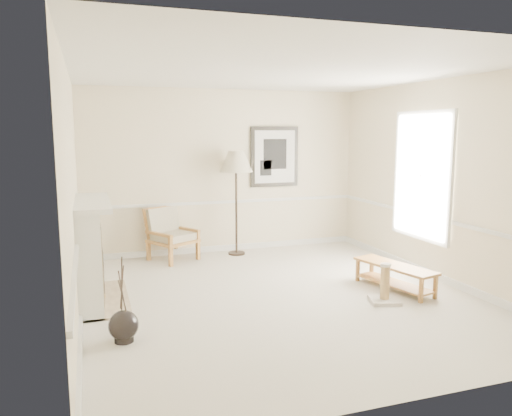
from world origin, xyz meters
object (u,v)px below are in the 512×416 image
(armchair, at_px, (169,232))
(scratching_post, at_px, (385,290))
(floor_vase, at_px, (124,326))
(bench, at_px, (395,273))
(floor_lamp, at_px, (236,164))

(armchair, xyz_separation_m, scratching_post, (2.26, -3.06, -0.32))
(floor_vase, height_order, armchair, floor_vase)
(bench, bearing_deg, scratching_post, -135.89)
(floor_vase, distance_m, scratching_post, 3.25)
(floor_vase, xyz_separation_m, armchair, (0.99, 3.25, 0.31))
(floor_lamp, bearing_deg, armchair, 178.13)
(floor_lamp, xyz_separation_m, bench, (1.49, -2.62, -1.36))
(floor_lamp, distance_m, bench, 3.31)
(armchair, bearing_deg, bench, -74.75)
(floor_vase, bearing_deg, armchair, 73.14)
(floor_vase, relative_size, floor_lamp, 0.50)
(armchair, distance_m, bench, 3.78)
(armchair, xyz_separation_m, floor_lamp, (1.18, -0.04, 1.12))
(armchair, relative_size, floor_lamp, 0.52)
(floor_lamp, bearing_deg, scratching_post, -70.34)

